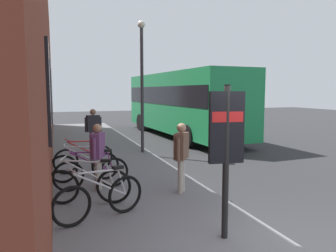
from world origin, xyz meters
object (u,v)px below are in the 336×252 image
object	(u,v)px
bicycle_under_window	(88,185)
bicycle_leaning_wall	(92,173)
pedestrian_by_facade	(98,150)
city_bus	(181,101)
bicycle_nearest_sign	(100,198)
pedestrian_crossing_street	(181,150)
pedestrian_near_bus	(93,126)
transit_info_sign	(226,137)
bicycle_by_door	(85,166)
street_lamp	(142,75)
bicycle_end_of_row	(84,158)

from	to	relation	value
bicycle_under_window	bicycle_leaning_wall	bearing A→B (deg)	-10.62
pedestrian_by_facade	bicycle_leaning_wall	bearing A→B (deg)	55.75
city_bus	pedestrian_by_facade	bearing A→B (deg)	147.07
bicycle_nearest_sign	city_bus	distance (m)	11.80
pedestrian_crossing_street	bicycle_nearest_sign	bearing A→B (deg)	115.96
pedestrian_near_bus	pedestrian_by_facade	bearing A→B (deg)	174.72
bicycle_leaning_wall	transit_info_sign	size ratio (longest dim) A/B	0.74
bicycle_by_door	pedestrian_crossing_street	world-z (taller)	pedestrian_crossing_street
bicycle_nearest_sign	transit_info_sign	bearing A→B (deg)	-128.63
bicycle_leaning_wall	pedestrian_near_bus	size ratio (longest dim) A/B	1.07
bicycle_nearest_sign	bicycle_by_door	world-z (taller)	same
pedestrian_by_facade	street_lamp	size ratio (longest dim) A/B	0.32
city_bus	street_lamp	xyz separation A→B (m)	(-4.31, 3.30, 1.10)
bicycle_nearest_sign	bicycle_under_window	world-z (taller)	same
bicycle_end_of_row	transit_info_sign	xyz separation A→B (m)	(-5.03, -1.70, 1.21)
bicycle_nearest_sign	street_lamp	size ratio (longest dim) A/B	0.35
transit_info_sign	pedestrian_near_bus	xyz separation A→B (m)	(7.73, 1.12, -0.59)
bicycle_by_door	street_lamp	xyz separation A→B (m)	(3.31, -2.41, 2.51)
bicycle_nearest_sign	bicycle_leaning_wall	size ratio (longest dim) A/B	0.96
pedestrian_crossing_street	pedestrian_near_bus	size ratio (longest dim) A/B	0.96
bicycle_nearest_sign	bicycle_leaning_wall	bearing A→B (deg)	-1.84
bicycle_by_door	pedestrian_by_facade	distance (m)	1.04
pedestrian_near_bus	street_lamp	bearing A→B (deg)	-103.09
city_bus	pedestrian_crossing_street	distance (m)	10.05
pedestrian_by_facade	city_bus	bearing A→B (deg)	-32.93
pedestrian_crossing_street	street_lamp	distance (m)	5.36
transit_info_sign	bicycle_under_window	bearing A→B (deg)	39.37
transit_info_sign	street_lamp	size ratio (longest dim) A/B	0.49
transit_info_sign	pedestrian_crossing_street	distance (m)	2.43
transit_info_sign	bicycle_by_door	bearing A→B (deg)	23.81
pedestrian_crossing_street	street_lamp	size ratio (longest dim) A/B	0.33
bicycle_leaning_wall	street_lamp	distance (m)	5.31
bicycle_end_of_row	bicycle_by_door	bearing A→B (deg)	175.64
bicycle_under_window	bicycle_end_of_row	distance (m)	2.76
bicycle_by_door	pedestrian_crossing_street	size ratio (longest dim) A/B	1.11
bicycle_nearest_sign	bicycle_under_window	distance (m)	0.89
bicycle_leaning_wall	transit_info_sign	world-z (taller)	transit_info_sign
city_bus	street_lamp	size ratio (longest dim) A/B	2.19
pedestrian_crossing_street	pedestrian_by_facade	distance (m)	1.94
bicycle_leaning_wall	bicycle_end_of_row	bearing A→B (deg)	0.50
bicycle_end_of_row	pedestrian_near_bus	bearing A→B (deg)	-11.95
city_bus	pedestrian_near_bus	distance (m)	6.44
bicycle_end_of_row	bicycle_under_window	bearing A→B (deg)	176.48
bicycle_nearest_sign	bicycle_end_of_row	distance (m)	3.64
bicycle_leaning_wall	bicycle_by_door	distance (m)	0.76
bicycle_under_window	city_bus	size ratio (longest dim) A/B	0.16
pedestrian_by_facade	bicycle_under_window	bearing A→B (deg)	160.37
bicycle_under_window	pedestrian_near_bus	size ratio (longest dim) A/B	1.04
bicycle_by_door	pedestrian_by_facade	world-z (taller)	pedestrian_by_facade
transit_info_sign	pedestrian_by_facade	size ratio (longest dim) A/B	1.54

